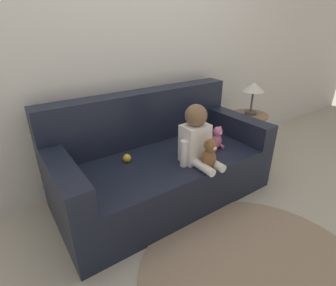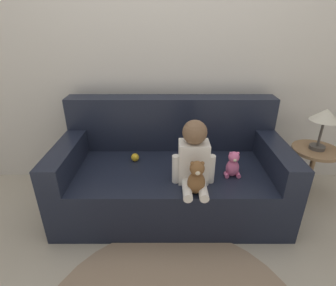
{
  "view_description": "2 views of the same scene",
  "coord_description": "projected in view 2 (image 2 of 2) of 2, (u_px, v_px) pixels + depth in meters",
  "views": [
    {
      "loc": [
        -1.06,
        -1.58,
        1.4
      ],
      "look_at": [
        0.0,
        -0.06,
        0.53
      ],
      "focal_mm": 28.0,
      "sensor_mm": 36.0,
      "label": 1
    },
    {
      "loc": [
        -0.03,
        -1.8,
        1.45
      ],
      "look_at": [
        -0.03,
        0.01,
        0.59
      ],
      "focal_mm": 28.0,
      "sensor_mm": 36.0,
      "label": 2
    }
  ],
  "objects": [
    {
      "name": "ground_plane",
      "position": [
        171.0,
        205.0,
        2.25
      ],
      "size": [
        12.0,
        12.0,
        0.0
      ],
      "primitive_type": "plane",
      "color": "#B7AD99"
    },
    {
      "name": "side_table",
      "position": [
        320.0,
        136.0,
        2.08
      ],
      "size": [
        0.38,
        0.38,
        0.83
      ],
      "color": "#93704C",
      "rests_on": "ground_plane"
    },
    {
      "name": "couch",
      "position": [
        171.0,
        172.0,
        2.18
      ],
      "size": [
        1.76,
        0.86,
        0.86
      ],
      "color": "black",
      "rests_on": "ground_plane"
    },
    {
      "name": "wall_back",
      "position": [
        171.0,
        39.0,
        2.15
      ],
      "size": [
        8.0,
        0.05,
        2.6
      ],
      "color": "silver",
      "rests_on": "ground_plane"
    },
    {
      "name": "person_baby",
      "position": [
        194.0,
        157.0,
        1.8
      ],
      "size": [
        0.3,
        0.35,
        0.46
      ],
      "color": "white",
      "rests_on": "couch"
    },
    {
      "name": "plush_toy_side",
      "position": [
        233.0,
        165.0,
        1.9
      ],
      "size": [
        0.12,
        0.09,
        0.2
      ],
      "color": "#DB6699",
      "rests_on": "couch"
    },
    {
      "name": "teddy_bear_brown",
      "position": [
        196.0,
        178.0,
        1.7
      ],
      "size": [
        0.12,
        0.11,
        0.24
      ],
      "color": "brown",
      "rests_on": "couch"
    },
    {
      "name": "toy_ball",
      "position": [
        135.0,
        157.0,
        2.14
      ],
      "size": [
        0.07,
        0.07,
        0.07
      ],
      "color": "gold",
      "rests_on": "couch"
    }
  ]
}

